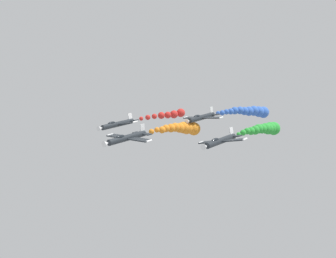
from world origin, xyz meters
TOP-DOWN VIEW (x-y plane):
  - airplane_lead at (-0.04, 11.93)m, footprint 9.57×10.35m
  - smoke_trail_lead at (0.87, -6.94)m, footprint 3.47×18.03m
  - airplane_left_inner at (-12.20, 0.62)m, footprint 9.42×10.35m
  - smoke_trail_left_inner at (-11.53, -19.62)m, footprint 3.15×19.68m
  - airplane_right_inner at (13.00, 0.67)m, footprint 9.38×10.35m
  - smoke_trail_right_inner at (12.53, -17.21)m, footprint 2.43×15.81m
  - airplane_left_outer at (0.14, -11.98)m, footprint 9.54×10.35m
  - smoke_trail_left_outer at (-1.71, -32.16)m, footprint 4.86×19.61m

SIDE VIEW (x-z plane):
  - smoke_trail_left_inner at x=-11.53m, z-range 101.92..106.08m
  - smoke_trail_lead at x=0.87m, z-range 102.51..106.94m
  - smoke_trail_right_inner at x=12.53m, z-range 103.67..105.91m
  - smoke_trail_left_outer at x=-1.71m, z-range 102.95..106.98m
  - airplane_right_inner at x=13.00m, z-range 103.72..106.83m
  - airplane_left_inner at x=-12.20m, z-range 103.88..106.91m
  - airplane_left_outer at x=0.14m, z-range 105.01..107.59m
  - airplane_lead at x=-0.04m, z-range 105.18..107.51m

